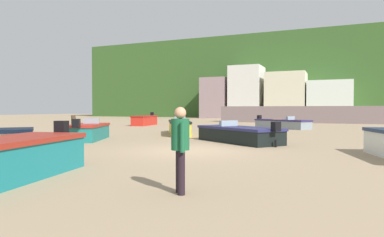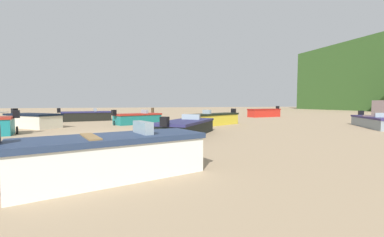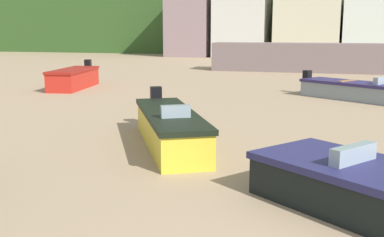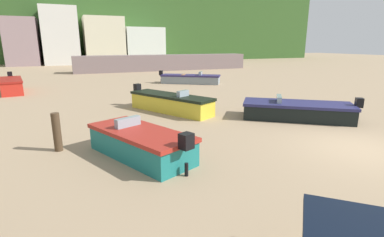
# 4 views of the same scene
# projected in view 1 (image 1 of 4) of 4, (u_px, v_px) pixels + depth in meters

# --- Properties ---
(ground_plane) EXTENTS (160.00, 160.00, 0.00)m
(ground_plane) POSITION_uv_depth(u_px,v_px,m) (191.00, 150.00, 13.09)
(ground_plane) COLOR tan
(headland_hill) EXTENTS (90.00, 32.00, 15.42)m
(headland_hill) POSITION_uv_depth(u_px,v_px,m) (310.00, 81.00, 73.77)
(headland_hill) COLOR #325524
(headland_hill) RESTS_ON ground
(harbor_pier) EXTENTS (21.99, 2.40, 1.94)m
(harbor_pier) POSITION_uv_depth(u_px,v_px,m) (315.00, 114.00, 39.61)
(harbor_pier) COLOR slate
(harbor_pier) RESTS_ON ground
(townhouse_far_left) EXTENTS (4.59, 6.70, 7.16)m
(townhouse_far_left) POSITION_uv_depth(u_px,v_px,m) (217.00, 98.00, 62.34)
(townhouse_far_left) COLOR gray
(townhouse_far_left) RESTS_ON ground
(townhouse_centre_left) EXTENTS (5.35, 5.90, 9.00)m
(townhouse_centre_left) POSITION_uv_depth(u_px,v_px,m) (247.00, 93.00, 59.81)
(townhouse_centre_left) COLOR silver
(townhouse_centre_left) RESTS_ON ground
(townhouse_centre) EXTENTS (6.36, 5.97, 7.65)m
(townhouse_centre) POSITION_uv_depth(u_px,v_px,m) (286.00, 96.00, 57.29)
(townhouse_centre) COLOR beige
(townhouse_centre) RESTS_ON ground
(townhouse_right) EXTENTS (6.67, 6.92, 6.07)m
(townhouse_right) POSITION_uv_depth(u_px,v_px,m) (330.00, 100.00, 55.14)
(townhouse_right) COLOR silver
(townhouse_right) RESTS_ON ground
(boat_grey_0) EXTENTS (4.93, 3.95, 1.05)m
(boat_grey_0) POSITION_uv_depth(u_px,v_px,m) (282.00, 124.00, 28.18)
(boat_grey_0) COLOR gray
(boat_grey_0) RESTS_ON ground
(boat_teal_2) EXTENTS (2.77, 3.87, 1.14)m
(boat_teal_2) POSITION_uv_depth(u_px,v_px,m) (88.00, 132.00, 17.56)
(boat_teal_2) COLOR #1A716E
(boat_teal_2) RESTS_ON ground
(boat_black_4) EXTENTS (4.78, 4.18, 1.06)m
(boat_black_4) POSITION_uv_depth(u_px,v_px,m) (239.00, 134.00, 16.28)
(boat_black_4) COLOR black
(boat_black_4) RESTS_ON ground
(boat_red_5) EXTENTS (1.96, 4.40, 1.27)m
(boat_red_5) POSITION_uv_depth(u_px,v_px,m) (145.00, 120.00, 33.63)
(boat_red_5) COLOR red
(boat_red_5) RESTS_ON ground
(boat_yellow_8) EXTENTS (3.26, 4.72, 1.18)m
(boat_yellow_8) POSITION_uv_depth(u_px,v_px,m) (179.00, 127.00, 21.39)
(boat_yellow_8) COLOR gold
(boat_yellow_8) RESTS_ON ground
(mooring_post_near_water) EXTENTS (0.25, 0.25, 1.22)m
(mooring_post_near_water) POSITION_uv_depth(u_px,v_px,m) (73.00, 126.00, 19.82)
(mooring_post_near_water) COLOR #483623
(mooring_post_near_water) RESTS_ON ground
(beach_walker_foreground) EXTENTS (0.47, 0.49, 1.62)m
(beach_walker_foreground) POSITION_uv_depth(u_px,v_px,m) (180.00, 143.00, 6.37)
(beach_walker_foreground) COLOR black
(beach_walker_foreground) RESTS_ON ground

